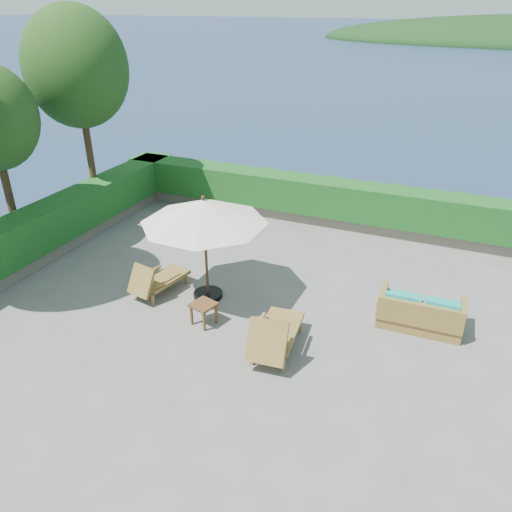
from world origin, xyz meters
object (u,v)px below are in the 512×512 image
at_px(lounge_right, 275,334).
at_px(side_table, 204,307).
at_px(wicker_loveseat, 420,314).
at_px(lounge_left, 157,279).
at_px(patio_umbrella, 204,212).

xyz_separation_m(lounge_right, side_table, (-1.70, 0.31, -0.02)).
bearing_deg(wicker_loveseat, side_table, -159.92).
bearing_deg(wicker_loveseat, lounge_left, -171.90).
height_order(patio_umbrella, side_table, patio_umbrella).
xyz_separation_m(patio_umbrella, wicker_loveseat, (4.57, 0.64, -1.75)).
distance_m(lounge_right, side_table, 1.73).
distance_m(lounge_right, wicker_loveseat, 3.11).
bearing_deg(lounge_right, wicker_loveseat, 32.93).
distance_m(lounge_left, lounge_right, 3.42).
bearing_deg(lounge_right, side_table, 164.36).
xyz_separation_m(lounge_left, lounge_right, (3.28, -0.98, 0.06)).
relative_size(lounge_left, lounge_right, 0.87).
xyz_separation_m(patio_umbrella, lounge_left, (-1.14, -0.31, -1.71)).
distance_m(lounge_left, side_table, 1.72).
bearing_deg(side_table, wicker_loveseat, 21.40).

